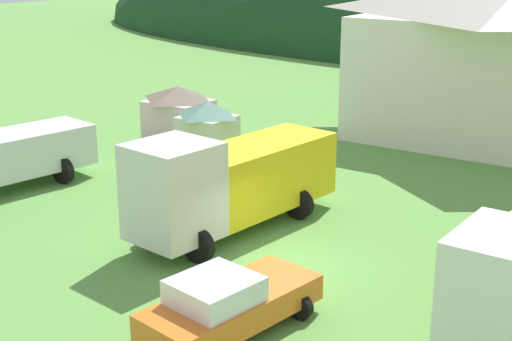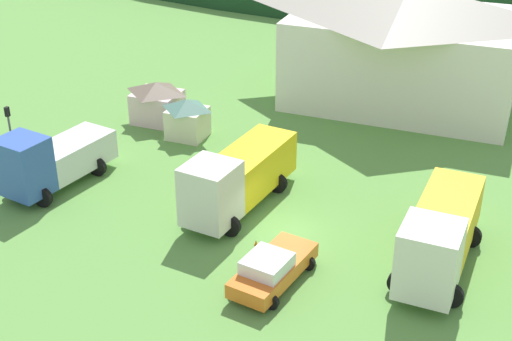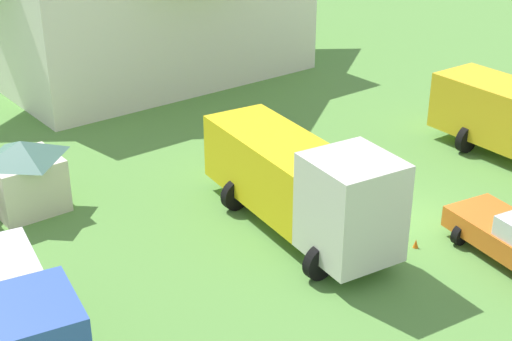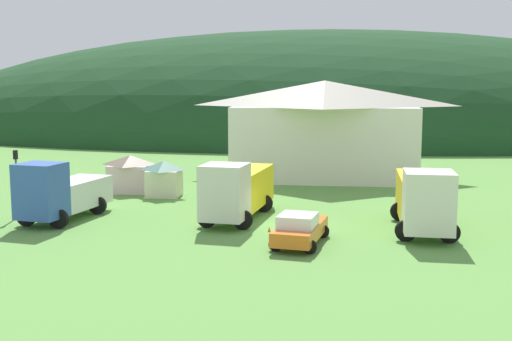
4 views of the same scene
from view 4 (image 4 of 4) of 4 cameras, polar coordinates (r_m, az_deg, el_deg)
The scene contains 11 objects.
ground_plane at distance 36.52m, azimuth 2.81°, elevation -5.00°, with size 200.00×200.00×0.00m, color #5B9342.
forested_hill_backdrop at distance 101.87m, azimuth 5.56°, elevation 3.25°, with size 132.52×60.00×32.56m, color #193D1E.
depot_building at distance 55.61m, azimuth 6.15°, elevation 3.87°, with size 16.37×11.63×8.33m.
play_shed_cream at distance 46.18m, azimuth -8.26°, elevation -0.68°, with size 2.48×2.31×2.58m.
play_shed_pink at distance 48.44m, azimuth -11.19°, elevation -0.23°, with size 3.18×2.74×2.78m.
box_truck_blue at distance 39.23m, azimuth -17.19°, elevation -1.86°, with size 3.90×7.20×3.66m.
flatbed_truck_yellow at distance 37.91m, azimuth -1.71°, elevation -1.66°, with size 3.83×8.58×3.64m.
heavy_rig_striped at distance 36.06m, azimuth 14.80°, elevation -2.38°, with size 3.47×8.47×3.68m.
service_pickup_orange at distance 32.23m, azimuth 3.94°, elevation -5.24°, with size 2.92×5.17×1.66m.
traffic_light_west at distance 41.01m, azimuth -20.69°, elevation -0.49°, with size 0.20×0.32×4.11m.
traffic_cone_near_pickup at distance 35.11m, azimuth 1.19°, elevation -5.51°, with size 0.36×0.36×0.59m, color orange.
Camera 4 is at (2.58, -35.51, 8.12)m, focal length 44.58 mm.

